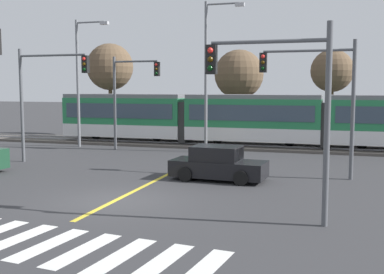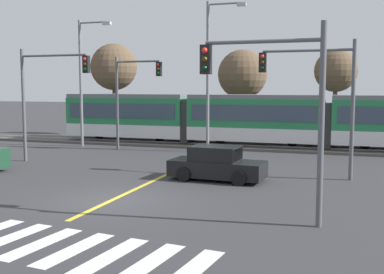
{
  "view_description": "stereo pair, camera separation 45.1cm",
  "coord_description": "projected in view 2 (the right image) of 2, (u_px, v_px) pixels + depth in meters",
  "views": [
    {
      "loc": [
        7.82,
        -15.56,
        4.13
      ],
      "look_at": [
        0.57,
        7.55,
        1.6
      ],
      "focal_mm": 45.0,
      "sensor_mm": 36.0,
      "label": 1
    },
    {
      "loc": [
        8.25,
        -15.42,
        4.13
      ],
      "look_at": [
        0.57,
        7.55,
        1.6
      ],
      "focal_mm": 45.0,
      "sensor_mm": 36.0,
      "label": 2
    }
  ],
  "objects": [
    {
      "name": "crosswalk_stripe_8",
      "position": [
        150.0,
        263.0,
        11.33
      ],
      "size": [
        0.86,
        2.84,
        0.01
      ],
      "primitive_type": "cube",
      "rotation": [
        0.0,
        0.0,
        -0.11
      ],
      "color": "silver",
      "rests_on": "ground"
    },
    {
      "name": "crosswalk_stripe_5",
      "position": [
        41.0,
        244.0,
        12.7
      ],
      "size": [
        0.86,
        2.84,
        0.01
      ],
      "primitive_type": "cube",
      "rotation": [
        0.0,
        0.0,
        -0.11
      ],
      "color": "silver",
      "rests_on": "ground"
    },
    {
      "name": "light_rail_tram",
      "position": [
        256.0,
        118.0,
        32.54
      ],
      "size": [
        28.0,
        2.64,
        3.43
      ],
      "color": "silver",
      "rests_on": "track_bed"
    },
    {
      "name": "rail_near",
      "position": [
        224.0,
        144.0,
        32.7
      ],
      "size": [
        120.0,
        0.08,
        0.1
      ],
      "primitive_type": "cube",
      "color": "#939399",
      "rests_on": "track_bed"
    },
    {
      "name": "traffic_light_mid_right",
      "position": [
        320.0,
        87.0,
        21.4
      ],
      "size": [
        4.25,
        0.38,
        6.19
      ],
      "color": "#515459",
      "rests_on": "ground"
    },
    {
      "name": "bare_tree_far_west",
      "position": [
        114.0,
        67.0,
        39.99
      ],
      "size": [
        3.86,
        3.86,
        7.71
      ],
      "color": "brown",
      "rests_on": "ground"
    },
    {
      "name": "rail_far",
      "position": [
        229.0,
        142.0,
        34.05
      ],
      "size": [
        120.0,
        0.08,
        0.1
      ],
      "primitive_type": "cube",
      "color": "#939399",
      "rests_on": "track_bed"
    },
    {
      "name": "street_lamp_centre",
      "position": [
        211.0,
        68.0,
        30.02
      ],
      "size": [
        2.5,
        0.28,
        9.4
      ],
      "color": "slate",
      "rests_on": "ground"
    },
    {
      "name": "ground_plane",
      "position": [
        112.0,
        200.0,
        17.58
      ],
      "size": [
        200.0,
        200.0,
        0.0
      ],
      "primitive_type": "plane",
      "color": "#333335"
    },
    {
      "name": "street_lamp_west",
      "position": [
        84.0,
        75.0,
        32.98
      ],
      "size": [
        2.48,
        0.28,
        8.65
      ],
      "color": "slate",
      "rests_on": "ground"
    },
    {
      "name": "track_bed",
      "position": [
        226.0,
        145.0,
        33.39
      ],
      "size": [
        120.0,
        4.0,
        0.18
      ],
      "primitive_type": "cube",
      "color": "#4C4742",
      "rests_on": "ground"
    },
    {
      "name": "traffic_light_far_left",
      "position": [
        131.0,
        88.0,
        31.25
      ],
      "size": [
        3.25,
        0.38,
        6.09
      ],
      "color": "#515459",
      "rests_on": "ground"
    },
    {
      "name": "traffic_light_near_right",
      "position": [
        278.0,
        94.0,
        14.22
      ],
      "size": [
        3.75,
        0.38,
        6.0
      ],
      "color": "#515459",
      "rests_on": "ground"
    },
    {
      "name": "crosswalk_stripe_6",
      "position": [
        74.0,
        249.0,
        12.25
      ],
      "size": [
        0.86,
        2.84,
        0.01
      ],
      "primitive_type": "cube",
      "rotation": [
        0.0,
        0.0,
        -0.11
      ],
      "color": "silver",
      "rests_on": "ground"
    },
    {
      "name": "bare_tree_east",
      "position": [
        336.0,
        71.0,
        35.62
      ],
      "size": [
        3.17,
        3.17,
        6.92
      ],
      "color": "brown",
      "rests_on": "ground"
    },
    {
      "name": "crosswalk_stripe_4",
      "position": [
        10.0,
        238.0,
        13.16
      ],
      "size": [
        0.86,
        2.84,
        0.01
      ],
      "primitive_type": "cube",
      "rotation": [
        0.0,
        0.0,
        -0.11
      ],
      "color": "silver",
      "rests_on": "ground"
    },
    {
      "name": "crosswalk_stripe_7",
      "position": [
        111.0,
        256.0,
        11.79
      ],
      "size": [
        0.86,
        2.84,
        0.01
      ],
      "primitive_type": "cube",
      "rotation": [
        0.0,
        0.0,
        -0.11
      ],
      "color": "silver",
      "rests_on": "ground"
    },
    {
      "name": "sedan_crossing",
      "position": [
        217.0,
        164.0,
        21.34
      ],
      "size": [
        4.3,
        2.12,
        1.52
      ],
      "color": "black",
      "rests_on": "ground"
    },
    {
      "name": "traffic_light_mid_left",
      "position": [
        45.0,
        87.0,
        25.99
      ],
      "size": [
        4.25,
        0.38,
        6.19
      ],
      "color": "#515459",
      "rests_on": "ground"
    },
    {
      "name": "bare_tree_west",
      "position": [
        242.0,
        75.0,
        38.41
      ],
      "size": [
        3.93,
        3.93,
        7.1
      ],
      "color": "brown",
      "rests_on": "ground"
    },
    {
      "name": "crosswalk_stripe_9",
      "position": [
        192.0,
        270.0,
        10.87
      ],
      "size": [
        0.86,
        2.84,
        0.01
      ],
      "primitive_type": "cube",
      "rotation": [
        0.0,
        0.0,
        -0.11
      ],
      "color": "silver",
      "rests_on": "ground"
    },
    {
      "name": "lane_centre_line",
      "position": [
        170.0,
        173.0,
        23.17
      ],
      "size": [
        0.2,
        17.7,
        0.01
      ],
      "primitive_type": "cube",
      "color": "gold",
      "rests_on": "ground"
    }
  ]
}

